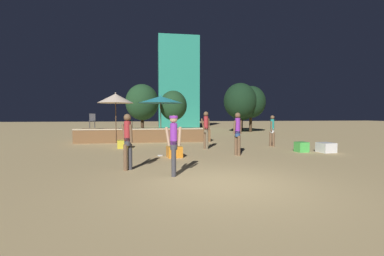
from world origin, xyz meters
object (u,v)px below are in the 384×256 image
person_1 (128,140)px  frisbee_disc (160,155)px  person_0 (206,128)px  bistro_chair_1 (92,119)px  background_tree_1 (240,101)px  person_3 (272,130)px  background_tree_2 (142,102)px  patio_umbrella_1 (116,98)px  background_tree_4 (173,106)px  person_2 (238,132)px  background_tree_3 (251,102)px  patio_umbrella_0 (161,100)px  cube_seat_2 (124,144)px  cube_seat_1 (174,152)px  background_tree_0 (242,105)px  person_4 (174,142)px  cube_seat_0 (302,147)px  bistro_chair_0 (128,119)px  cube_seat_3 (326,147)px

person_1 → frisbee_disc: size_ratio=7.39×
person_0 → bistro_chair_1: 7.83m
person_1 → background_tree_1: size_ratio=0.37×
person_3 → background_tree_2: background_tree_2 is taller
bistro_chair_1 → background_tree_1: 13.74m
patio_umbrella_1 → background_tree_4: background_tree_4 is taller
person_2 → background_tree_1: background_tree_1 is taller
frisbee_disc → background_tree_3: (9.20, 13.47, 2.92)m
patio_umbrella_0 → cube_seat_2: size_ratio=4.56×
background_tree_1 → bistro_chair_1: bearing=-151.5°
cube_seat_1 → bistro_chair_1: (-4.64, 6.78, 1.19)m
patio_umbrella_0 → background_tree_0: (8.73, 10.03, 0.09)m
background_tree_4 → person_0: bearing=-87.1°
person_4 → person_0: bearing=165.4°
background_tree_4 → background_tree_2: bearing=-148.3°
patio_umbrella_1 → bistro_chair_1: size_ratio=3.35×
person_4 → person_1: bearing=-119.9°
cube_seat_2 → person_0: size_ratio=0.34×
bistro_chair_1 → frisbee_disc: 7.69m
cube_seat_0 → background_tree_0: size_ratio=0.12×
person_1 → person_3: (7.06, 4.85, -0.04)m
person_4 → background_tree_1: 18.23m
cube_seat_2 → background_tree_2: background_tree_2 is taller
cube_seat_0 → background_tree_4: 15.21m
patio_umbrella_1 → person_2: 8.05m
background_tree_0 → person_2: bearing=-110.1°
cube_seat_1 → background_tree_2: 13.42m
patio_umbrella_0 → person_3: (5.82, -2.98, -1.73)m
person_0 → person_4: bearing=-43.8°
cube_seat_0 → cube_seat_1: bearing=-174.2°
person_4 → cube_seat_2: bearing=-156.0°
frisbee_disc → background_tree_3: background_tree_3 is taller
person_1 → background_tree_4: size_ratio=0.43×
person_1 → frisbee_disc: 2.94m
person_3 → bistro_chair_0: (-7.88, 4.25, 0.52)m
background_tree_0 → background_tree_2: size_ratio=0.99×
cube_seat_3 → background_tree_4: background_tree_4 is taller
cube_seat_3 → background_tree_2: 15.64m
person_2 → background_tree_0: 16.74m
cube_seat_1 → person_2: size_ratio=0.36×
person_4 → background_tree_4: 18.11m
person_1 → person_4: bearing=-78.2°
cube_seat_2 → person_2: (4.98, -3.14, 0.78)m
patio_umbrella_1 → cube_seat_0: bearing=-29.1°
patio_umbrella_0 → background_tree_4: 9.30m
cube_seat_1 → person_0: (1.76, 2.28, 0.82)m
frisbee_disc → background_tree_1: (7.90, 12.88, 2.97)m
cube_seat_3 → background_tree_4: (-5.77, 14.55, 2.36)m
patio_umbrella_0 → frisbee_disc: bearing=-91.9°
person_1 → background_tree_0: 20.54m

